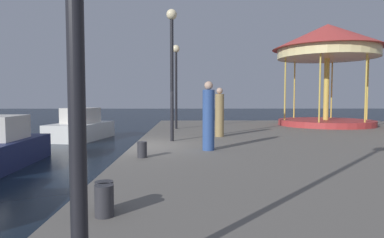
{
  "coord_description": "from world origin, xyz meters",
  "views": [
    {
      "loc": [
        1.71,
        -10.44,
        2.3
      ],
      "look_at": [
        1.93,
        5.31,
        1.3
      ],
      "focal_mm": 31.62,
      "sensor_mm": 36.0,
      "label": 1
    }
  ],
  "objects_px": {
    "lamp_post_mid_promenade": "(172,52)",
    "lamp_post_far_end": "(176,71)",
    "person_near_carousel": "(219,114)",
    "person_mid_promenade": "(209,118)",
    "bollard_south": "(104,201)",
    "bollard_north": "(104,197)",
    "motorboat_white": "(81,128)",
    "bollard_center": "(142,150)",
    "carousel": "(327,50)"
  },
  "relations": [
    {
      "from": "bollard_north",
      "to": "motorboat_white",
      "type": "bearing_deg",
      "value": 108.57
    },
    {
      "from": "bollard_center",
      "to": "person_mid_promenade",
      "type": "relative_size",
      "value": 0.2
    },
    {
      "from": "lamp_post_mid_promenade",
      "to": "bollard_center",
      "type": "height_order",
      "value": "lamp_post_mid_promenade"
    },
    {
      "from": "person_mid_promenade",
      "to": "person_near_carousel",
      "type": "distance_m",
      "value": 3.41
    },
    {
      "from": "lamp_post_far_end",
      "to": "person_near_carousel",
      "type": "distance_m",
      "value": 4.21
    },
    {
      "from": "bollard_north",
      "to": "bollard_south",
      "type": "bearing_deg",
      "value": -76.19
    },
    {
      "from": "person_mid_promenade",
      "to": "person_near_carousel",
      "type": "xyz_separation_m",
      "value": [
        0.63,
        3.35,
        -0.04
      ]
    },
    {
      "from": "person_near_carousel",
      "to": "lamp_post_far_end",
      "type": "bearing_deg",
      "value": 118.0
    },
    {
      "from": "lamp_post_mid_promenade",
      "to": "lamp_post_far_end",
      "type": "xyz_separation_m",
      "value": [
        -0.01,
        4.63,
        -0.29
      ]
    },
    {
      "from": "carousel",
      "to": "bollard_south",
      "type": "bearing_deg",
      "value": -121.52
    },
    {
      "from": "carousel",
      "to": "person_near_carousel",
      "type": "relative_size",
      "value": 3.06
    },
    {
      "from": "person_mid_promenade",
      "to": "bollard_center",
      "type": "bearing_deg",
      "value": -146.1
    },
    {
      "from": "lamp_post_far_end",
      "to": "person_near_carousel",
      "type": "bearing_deg",
      "value": -62.0
    },
    {
      "from": "lamp_post_far_end",
      "to": "bollard_center",
      "type": "relative_size",
      "value": 9.98
    },
    {
      "from": "lamp_post_mid_promenade",
      "to": "motorboat_white",
      "type": "bearing_deg",
      "value": 127.35
    },
    {
      "from": "bollard_south",
      "to": "bollard_center",
      "type": "bearing_deg",
      "value": 91.13
    },
    {
      "from": "lamp_post_far_end",
      "to": "person_near_carousel",
      "type": "relative_size",
      "value": 2.13
    },
    {
      "from": "lamp_post_mid_promenade",
      "to": "bollard_center",
      "type": "distance_m",
      "value": 4.34
    },
    {
      "from": "person_near_carousel",
      "to": "motorboat_white",
      "type": "bearing_deg",
      "value": 141.23
    },
    {
      "from": "lamp_post_far_end",
      "to": "bollard_north",
      "type": "bearing_deg",
      "value": -92.68
    },
    {
      "from": "lamp_post_far_end",
      "to": "person_near_carousel",
      "type": "height_order",
      "value": "lamp_post_far_end"
    },
    {
      "from": "lamp_post_far_end",
      "to": "motorboat_white",
      "type": "bearing_deg",
      "value": 155.99
    },
    {
      "from": "bollard_north",
      "to": "person_mid_promenade",
      "type": "xyz_separation_m",
      "value": [
        1.69,
        5.17,
        0.72
      ]
    },
    {
      "from": "carousel",
      "to": "bollard_north",
      "type": "bearing_deg",
      "value": -122.0
    },
    {
      "from": "motorboat_white",
      "to": "person_mid_promenade",
      "type": "bearing_deg",
      "value": -54.45
    },
    {
      "from": "bollard_center",
      "to": "person_near_carousel",
      "type": "bearing_deg",
      "value": 62.4
    },
    {
      "from": "lamp_post_mid_promenade",
      "to": "bollard_north",
      "type": "xyz_separation_m",
      "value": [
        -0.57,
        -7.22,
        -2.84
      ]
    },
    {
      "from": "bollard_south",
      "to": "person_near_carousel",
      "type": "distance_m",
      "value": 9.02
    },
    {
      "from": "lamp_post_mid_promenade",
      "to": "bollard_north",
      "type": "distance_m",
      "value": 7.78
    },
    {
      "from": "bollard_north",
      "to": "lamp_post_far_end",
      "type": "bearing_deg",
      "value": 87.32
    },
    {
      "from": "motorboat_white",
      "to": "person_mid_promenade",
      "type": "height_order",
      "value": "person_mid_promenade"
    },
    {
      "from": "bollard_south",
      "to": "bollard_center",
      "type": "xyz_separation_m",
      "value": [
        -0.08,
        4.19,
        0.0
      ]
    },
    {
      "from": "motorboat_white",
      "to": "lamp_post_mid_promenade",
      "type": "xyz_separation_m",
      "value": [
        5.34,
        -7.0,
        3.2
      ]
    },
    {
      "from": "person_near_carousel",
      "to": "lamp_post_mid_promenade",
      "type": "bearing_deg",
      "value": -143.52
    },
    {
      "from": "bollard_north",
      "to": "person_near_carousel",
      "type": "bearing_deg",
      "value": 74.75
    },
    {
      "from": "bollard_south",
      "to": "motorboat_white",
      "type": "bearing_deg",
      "value": 108.51
    },
    {
      "from": "lamp_post_mid_promenade",
      "to": "person_near_carousel",
      "type": "xyz_separation_m",
      "value": [
        1.76,
        1.3,
        -2.16
      ]
    },
    {
      "from": "bollard_south",
      "to": "person_mid_promenade",
      "type": "height_order",
      "value": "person_mid_promenade"
    },
    {
      "from": "motorboat_white",
      "to": "bollard_south",
      "type": "distance_m",
      "value": 15.2
    },
    {
      "from": "bollard_south",
      "to": "person_near_carousel",
      "type": "bearing_deg",
      "value": 75.33
    },
    {
      "from": "bollard_south",
      "to": "person_mid_promenade",
      "type": "relative_size",
      "value": 0.2
    },
    {
      "from": "motorboat_white",
      "to": "person_mid_promenade",
      "type": "distance_m",
      "value": 11.18
    },
    {
      "from": "carousel",
      "to": "bollard_center",
      "type": "relative_size",
      "value": 14.37
    },
    {
      "from": "bollard_south",
      "to": "person_near_carousel",
      "type": "height_order",
      "value": "person_near_carousel"
    },
    {
      "from": "bollard_center",
      "to": "lamp_post_far_end",
      "type": "bearing_deg",
      "value": 85.69
    },
    {
      "from": "carousel",
      "to": "bollard_south",
      "type": "height_order",
      "value": "carousel"
    },
    {
      "from": "carousel",
      "to": "lamp_post_far_end",
      "type": "distance_m",
      "value": 8.3
    },
    {
      "from": "lamp_post_mid_promenade",
      "to": "person_near_carousel",
      "type": "bearing_deg",
      "value": 36.48
    },
    {
      "from": "lamp_post_mid_promenade",
      "to": "lamp_post_far_end",
      "type": "distance_m",
      "value": 4.64
    },
    {
      "from": "lamp_post_mid_promenade",
      "to": "person_mid_promenade",
      "type": "bearing_deg",
      "value": -61.22
    }
  ]
}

